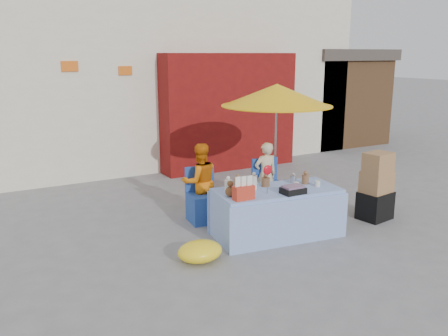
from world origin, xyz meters
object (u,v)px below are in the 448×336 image
vendor_beige (265,175)px  box_stack (376,189)px  umbrella (277,96)px  chair_right (270,194)px  chair_left (204,205)px  vendor_orange (200,182)px  market_table (276,212)px

vendor_beige → box_stack: vendor_beige is taller
umbrella → chair_right: bearing=-136.4°
chair_left → vendor_orange: 0.38m
market_table → vendor_beige: (0.61, 1.19, 0.21)m
chair_left → vendor_orange: size_ratio=0.69×
chair_right → box_stack: bearing=-40.0°
vendor_orange → umbrella: umbrella is taller
box_stack → vendor_beige: bearing=130.6°
chair_left → box_stack: bearing=-20.6°
vendor_orange → box_stack: (2.43, -1.38, -0.11)m
chair_left → umbrella: umbrella is taller
umbrella → box_stack: umbrella is taller
market_table → chair_left: size_ratio=2.26×
vendor_orange → box_stack: size_ratio=1.13×
chair_right → market_table: bearing=-113.5°
box_stack → chair_right: bearing=133.4°
market_table → umbrella: umbrella is taller
market_table → vendor_beige: size_ratio=1.70×
box_stack → market_table: bearing=174.0°
umbrella → box_stack: (0.88, -1.53, -1.39)m
vendor_beige → umbrella: umbrella is taller
vendor_orange → vendor_beige: bearing=-173.4°
chair_right → vendor_orange: bearing=-179.6°
vendor_orange → umbrella: size_ratio=0.59×
vendor_orange → umbrella: bearing=-167.9°
vendor_orange → umbrella: 2.01m
vendor_orange → vendor_beige: vendor_orange is taller
vendor_beige → box_stack: 1.82m
market_table → chair_right: 1.23m
market_table → vendor_orange: 1.38m
chair_left → vendor_beige: size_ratio=0.75×
chair_right → chair_left: bearing=-173.4°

